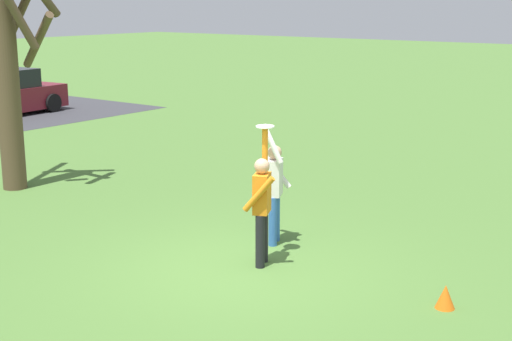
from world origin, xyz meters
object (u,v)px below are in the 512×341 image
at_px(frisbee_disc, 265,126).
at_px(field_cone_orange, 445,297).
at_px(bare_tree_tall, 7,54).
at_px(person_catcher, 262,202).
at_px(parked_car_maroon, 5,94).
at_px(person_defender, 274,186).

relative_size(frisbee_disc, field_cone_orange, 0.86).
height_order(frisbee_disc, bare_tree_tall, bare_tree_tall).
bearing_deg(bare_tree_tall, person_catcher, -95.01).
relative_size(frisbee_disc, bare_tree_tall, 0.05).
bearing_deg(parked_car_maroon, frisbee_disc, -117.23).
bearing_deg(parked_car_maroon, person_defender, -115.34).
distance_m(person_catcher, person_defender, 1.02).
bearing_deg(frisbee_disc, bare_tree_tall, 86.62).
bearing_deg(field_cone_orange, person_defender, 76.17).
height_order(person_defender, parked_car_maroon, person_defender).
bearing_deg(person_catcher, frisbee_disc, 0.00).
bearing_deg(field_cone_orange, parked_car_maroon, 70.85).
height_order(person_defender, field_cone_orange, person_defender).
height_order(person_catcher, frisbee_disc, frisbee_disc).
height_order(person_defender, bare_tree_tall, bare_tree_tall).
relative_size(person_catcher, frisbee_disc, 7.56).
bearing_deg(parked_car_maroon, person_catcher, -117.74).
relative_size(parked_car_maroon, field_cone_orange, 13.26).
xyz_separation_m(bare_tree_tall, field_cone_orange, (-0.49, -9.83, -2.68)).
height_order(person_catcher, parked_car_maroon, person_catcher).
relative_size(parked_car_maroon, bare_tree_tall, 0.71).
distance_m(bare_tree_tall, field_cone_orange, 10.21).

